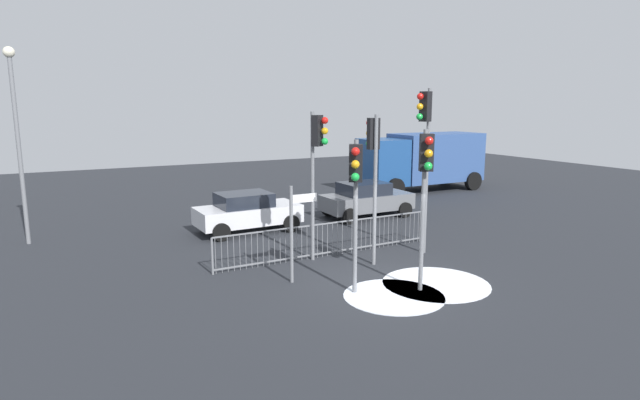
% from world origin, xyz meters
% --- Properties ---
extents(ground_plane, '(60.00, 60.00, 0.00)m').
position_xyz_m(ground_plane, '(0.00, 0.00, 0.00)').
color(ground_plane, '#26282D').
extents(traffic_light_mid_right, '(0.43, 0.50, 3.85)m').
position_xyz_m(traffic_light_mid_right, '(-0.99, -0.42, 2.82)').
color(traffic_light_mid_right, slate).
rests_on(traffic_light_mid_right, ground).
extents(traffic_light_rear_left, '(0.56, 0.35, 5.16)m').
position_xyz_m(traffic_light_rear_left, '(2.79, 1.73, 3.76)').
color(traffic_light_rear_left, slate).
rests_on(traffic_light_rear_left, ground).
extents(traffic_light_foreground_right, '(0.41, 0.52, 4.09)m').
position_xyz_m(traffic_light_foreground_right, '(0.59, -1.07, 3.00)').
color(traffic_light_foreground_right, slate).
rests_on(traffic_light_foreground_right, ground).
extents(traffic_light_mid_left, '(0.34, 0.57, 4.40)m').
position_xyz_m(traffic_light_mid_left, '(0.84, 1.61, 3.22)').
color(traffic_light_mid_left, slate).
rests_on(traffic_light_mid_left, ground).
extents(traffic_light_foreground_left, '(0.43, 0.50, 4.47)m').
position_xyz_m(traffic_light_foreground_left, '(-0.49, 2.60, 3.28)').
color(traffic_light_foreground_left, slate).
rests_on(traffic_light_foreground_left, ground).
extents(direction_sign_post, '(0.79, 0.09, 2.60)m').
position_xyz_m(direction_sign_post, '(-1.92, 1.14, 1.47)').
color(direction_sign_post, slate).
rests_on(direction_sign_post, ground).
extents(pedestrian_guard_railing, '(7.43, 0.25, 1.07)m').
position_xyz_m(pedestrian_guard_railing, '(-0.00, 2.83, 0.55)').
color(pedestrian_guard_railing, slate).
rests_on(pedestrian_guard_railing, ground).
extents(car_white_mid, '(3.86, 2.05, 1.47)m').
position_xyz_m(car_white_mid, '(-1.13, 7.03, 0.77)').
color(car_white_mid, silver).
rests_on(car_white_mid, ground).
extents(car_grey_near, '(3.82, 1.95, 1.47)m').
position_xyz_m(car_grey_near, '(4.18, 7.19, 0.77)').
color(car_grey_near, slate).
rests_on(car_grey_near, ground).
extents(delivery_truck, '(7.06, 2.72, 3.10)m').
position_xyz_m(delivery_truck, '(10.56, 11.54, 1.74)').
color(delivery_truck, '#33518C').
rests_on(delivery_truck, ground).
extents(street_lamp, '(0.36, 0.36, 6.50)m').
position_xyz_m(street_lamp, '(-8.34, 8.84, 4.00)').
color(street_lamp, slate).
rests_on(street_lamp, ground).
extents(snow_patch_kerb, '(2.51, 2.51, 0.01)m').
position_xyz_m(snow_patch_kerb, '(-0.19, -0.98, 0.01)').
color(snow_patch_kerb, silver).
rests_on(snow_patch_kerb, ground).
extents(snow_patch_island, '(2.82, 2.82, 0.01)m').
position_xyz_m(snow_patch_island, '(1.33, -0.75, 0.01)').
color(snow_patch_island, white).
rests_on(snow_patch_island, ground).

